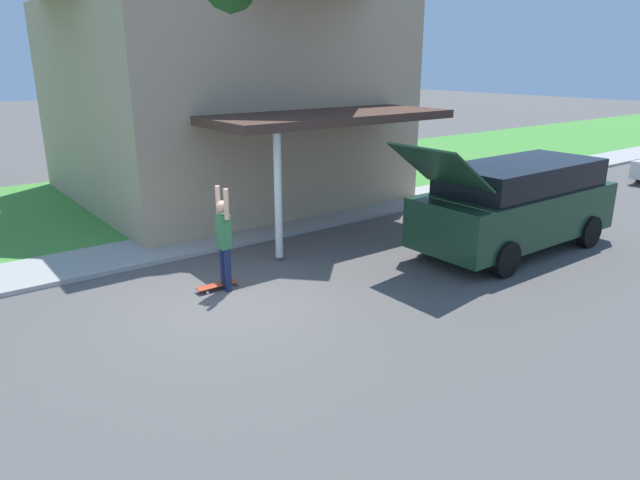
{
  "coord_description": "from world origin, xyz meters",
  "views": [
    {
      "loc": [
        8.53,
        -4.33,
        4.19
      ],
      "look_at": [
        0.26,
        1.91,
        0.9
      ],
      "focal_mm": 32.0,
      "sensor_mm": 36.0,
      "label": 1
    }
  ],
  "objects": [
    {
      "name": "suv_parked",
      "position": [
        1.23,
        6.73,
        1.09
      ],
      "size": [
        2.14,
        5.81,
        2.65
      ],
      "color": "#193823",
      "rests_on": "ground_plane"
    },
    {
      "name": "sidewalk",
      "position": [
        -3.6,
        6.0,
        0.05
      ],
      "size": [
        1.8,
        80.0,
        0.1
      ],
      "color": "#9E9E99",
      "rests_on": "ground_plane"
    },
    {
      "name": "house",
      "position": [
        -8.06,
        4.19,
        4.44
      ],
      "size": [
        11.84,
        9.45,
        8.41
      ],
      "color": "tan",
      "rests_on": "lawn"
    },
    {
      "name": "skateboarder",
      "position": [
        -0.58,
        0.31,
        1.03
      ],
      "size": [
        0.41,
        0.23,
        1.99
      ],
      "color": "#192347",
      "rests_on": "ground_plane"
    },
    {
      "name": "skateboard",
      "position": [
        -0.7,
        0.17,
        0.08
      ],
      "size": [
        0.23,
        0.8,
        0.1
      ],
      "color": "#B73D23",
      "rests_on": "ground_plane"
    },
    {
      "name": "ground_plane",
      "position": [
        0.0,
        0.0,
        0.0
      ],
      "size": [
        120.0,
        120.0,
        0.0
      ],
      "primitive_type": "plane",
      "color": "#54514F"
    },
    {
      "name": "lawn",
      "position": [
        -8.0,
        6.0,
        0.04
      ],
      "size": [
        10.0,
        80.0,
        0.08
      ],
      "color": "#478E38",
      "rests_on": "ground_plane"
    }
  ]
}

